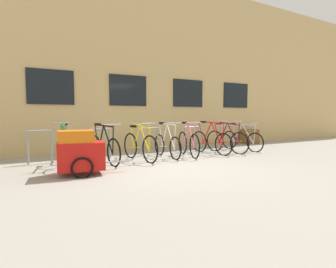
{
  "coord_description": "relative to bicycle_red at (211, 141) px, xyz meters",
  "views": [
    {
      "loc": [
        -3.09,
        -5.35,
        1.22
      ],
      "look_at": [
        0.67,
        1.6,
        0.65
      ],
      "focal_mm": 28.19,
      "sensor_mm": 36.0,
      "label": 1
    }
  ],
  "objects": [
    {
      "name": "bike_trailer",
      "position": [
        -4.19,
        -1.13,
        0.08
      ],
      "size": [
        1.48,
        0.75,
        0.93
      ],
      "color": "red",
      "rests_on": "ground"
    },
    {
      "name": "bike_rack",
      "position": [
        -1.85,
        0.59,
        0.12
      ],
      "size": [
        6.58,
        0.05,
        0.85
      ],
      "color": "gray",
      "rests_on": "ground"
    },
    {
      "name": "bicycle_yellow",
      "position": [
        -2.46,
        -0.1,
        0.0
      ],
      "size": [
        0.44,
        1.75,
        1.04
      ],
      "color": "black",
      "rests_on": "ground"
    },
    {
      "name": "ground_plane",
      "position": [
        -2.05,
        -1.31,
        -0.39
      ],
      "size": [
        42.0,
        42.0,
        0.0
      ],
      "primitive_type": "plane",
      "color": "#9E998E"
    },
    {
      "name": "bicycle_pink",
      "position": [
        -0.9,
        -0.08,
        0.0
      ],
      "size": [
        0.49,
        1.67,
        1.03
      ],
      "color": "black",
      "rests_on": "ground"
    },
    {
      "name": "storefront_building",
      "position": [
        -2.05,
        5.09,
        2.67
      ],
      "size": [
        28.0,
        6.44,
        6.12
      ],
      "color": "tan",
      "rests_on": "ground"
    },
    {
      "name": "bicycle_red",
      "position": [
        0.0,
        0.0,
        0.0
      ],
      "size": [
        0.44,
        1.75,
        1.06
      ],
      "color": "black",
      "rests_on": "ground"
    },
    {
      "name": "planter_box",
      "position": [
        3.27,
        1.54,
        -0.09
      ],
      "size": [
        0.7,
        0.44,
        0.6
      ],
      "primitive_type": "cube",
      "color": "brown",
      "rests_on": "ground"
    },
    {
      "name": "bicycle_green",
      "position": [
        -4.34,
        0.05,
        -0.01
      ],
      "size": [
        0.52,
        1.6,
        1.07
      ],
      "color": "black",
      "rests_on": "ground"
    },
    {
      "name": "bicycle_white",
      "position": [
        -1.56,
        0.03,
        -0.02
      ],
      "size": [
        0.44,
        1.65,
        1.03
      ],
      "color": "black",
      "rests_on": "ground"
    },
    {
      "name": "bicycle_maroon",
      "position": [
        0.59,
        -0.07,
        -0.0
      ],
      "size": [
        0.49,
        1.67,
        1.05
      ],
      "color": "black",
      "rests_on": "ground"
    },
    {
      "name": "bicycle_black",
      "position": [
        -3.42,
        -0.08,
        -0.0
      ],
      "size": [
        0.47,
        1.75,
        1.02
      ],
      "color": "black",
      "rests_on": "ground"
    },
    {
      "name": "bicycle_silver",
      "position": [
        1.41,
        0.11,
        -0.02
      ],
      "size": [
        0.44,
        1.75,
        0.97
      ],
      "color": "black",
      "rests_on": "ground"
    }
  ]
}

